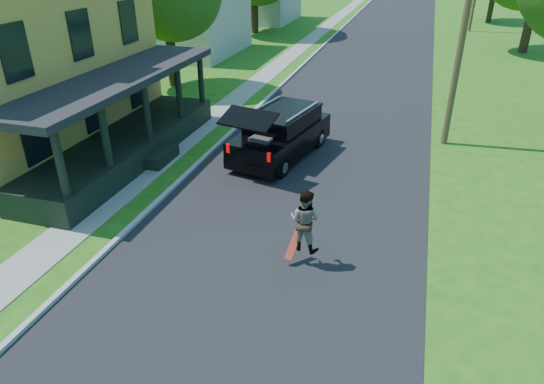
% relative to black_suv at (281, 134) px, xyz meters
% --- Properties ---
extents(ground, '(140.00, 140.00, 0.00)m').
position_rel_black_suv_xyz_m(ground, '(1.40, -7.79, -0.91)').
color(ground, '#275D12').
rests_on(ground, ground).
extents(street, '(8.00, 120.00, 0.02)m').
position_rel_black_suv_xyz_m(street, '(1.40, 12.21, -0.91)').
color(street, black).
rests_on(street, ground).
extents(curb, '(0.15, 120.00, 0.12)m').
position_rel_black_suv_xyz_m(curb, '(-2.65, 12.21, -0.91)').
color(curb, '#A8A7A3').
rests_on(curb, ground).
extents(sidewalk, '(1.30, 120.00, 0.03)m').
position_rel_black_suv_xyz_m(sidewalk, '(-4.20, 12.21, -0.91)').
color(sidewalk, gray).
rests_on(sidewalk, ground).
extents(front_walk, '(6.50, 1.20, 0.03)m').
position_rel_black_suv_xyz_m(front_walk, '(-8.10, -1.79, -0.91)').
color(front_walk, gray).
rests_on(front_walk, ground).
extents(black_suv, '(2.90, 5.39, 2.38)m').
position_rel_black_suv_xyz_m(black_suv, '(0.00, 0.00, 0.00)').
color(black_suv, black).
rests_on(black_suv, ground).
extents(skateboarder, '(0.88, 0.74, 1.61)m').
position_rel_black_suv_xyz_m(skateboarder, '(2.39, -6.29, 0.31)').
color(skateboarder, black).
rests_on(skateboarder, ground).
extents(skateboard, '(0.34, 0.52, 0.61)m').
position_rel_black_suv_xyz_m(skateboard, '(2.13, -6.36, -0.45)').
color(skateboard, '#991E0D').
rests_on(skateboard, ground).
extents(utility_pole_near, '(1.51, 0.26, 7.63)m').
position_rel_black_suv_xyz_m(utility_pole_near, '(5.90, 3.16, 3.04)').
color(utility_pole_near, '#463620').
rests_on(utility_pole_near, ground).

